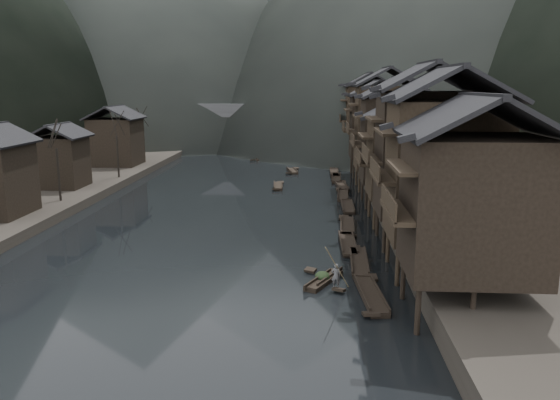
{
  "coord_description": "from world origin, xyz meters",
  "views": [
    {
      "loc": [
        8.77,
        -36.99,
        12.69
      ],
      "look_at": [
        5.76,
        10.87,
        2.5
      ],
      "focal_mm": 35.0,
      "sensor_mm": 36.0,
      "label": 1
    }
  ],
  "objects": [
    {
      "name": "left_houses",
      "position": [
        -20.5,
        20.12,
        5.66
      ],
      "size": [
        8.1,
        53.2,
        8.73
      ],
      "color": "black",
      "rests_on": "left_bank"
    },
    {
      "name": "stone_bridge",
      "position": [
        -0.0,
        72.0,
        5.11
      ],
      "size": [
        40.0,
        6.0,
        9.0
      ],
      "color": "#4C4C4F",
      "rests_on": "ground"
    },
    {
      "name": "bamboo_pole",
      "position": [
        10.43,
        -4.53,
        3.84
      ],
      "size": [
        1.9,
        1.91,
        3.67
      ],
      "primitive_type": "cylinder",
      "rotation": [
        0.62,
        0.0,
        -0.78
      ],
      "color": "#8C7A51",
      "rests_on": "boatman"
    },
    {
      "name": "right_bank",
      "position": [
        35.0,
        40.0,
        0.9
      ],
      "size": [
        40.0,
        200.0,
        1.8
      ],
      "primitive_type": "cube",
      "color": "#2D2823",
      "rests_on": "ground"
    },
    {
      "name": "left_bank",
      "position": [
        -35.0,
        40.0,
        0.6
      ],
      "size": [
        40.0,
        200.0,
        1.2
      ],
      "primitive_type": "cube",
      "color": "#2D2823",
      "rests_on": "ground"
    },
    {
      "name": "hero_sampan",
      "position": [
        9.52,
        -3.13,
        0.2
      ],
      "size": [
        2.71,
        4.33,
        0.43
      ],
      "color": "black",
      "rests_on": "water"
    },
    {
      "name": "boatman",
      "position": [
        10.23,
        -4.53,
        1.22
      ],
      "size": [
        0.6,
        0.41,
        1.57
      ],
      "primitive_type": "imported",
      "rotation": [
        0.0,
        0.0,
        3.07
      ],
      "color": "#5A5A5C",
      "rests_on": "hero_sampan"
    },
    {
      "name": "bare_trees",
      "position": [
        -17.0,
        20.77,
        6.74
      ],
      "size": [
        3.86,
        59.04,
        7.72
      ],
      "color": "black",
      "rests_on": "left_bank"
    },
    {
      "name": "water",
      "position": [
        0.0,
        0.0,
        0.0
      ],
      "size": [
        300.0,
        300.0,
        0.0
      ],
      "primitive_type": "plane",
      "color": "black",
      "rests_on": "ground"
    },
    {
      "name": "cargo_heap",
      "position": [
        9.43,
        -2.95,
        0.72
      ],
      "size": [
        0.98,
        1.29,
        0.59
      ],
      "primitive_type": "ellipsoid",
      "color": "black",
      "rests_on": "hero_sampan"
    },
    {
      "name": "stilt_houses",
      "position": [
        17.28,
        19.8,
        8.66
      ],
      "size": [
        9.0,
        67.6,
        14.91
      ],
      "color": "black",
      "rests_on": "ground"
    },
    {
      "name": "moored_sampans",
      "position": [
        11.99,
        18.75,
        0.2
      ],
      "size": [
        2.2,
        53.93,
        0.47
      ],
      "color": "black",
      "rests_on": "water"
    },
    {
      "name": "midriver_boats",
      "position": [
        3.31,
        50.96,
        0.2
      ],
      "size": [
        8.64,
        46.63,
        0.45
      ],
      "color": "black",
      "rests_on": "water"
    }
  ]
}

